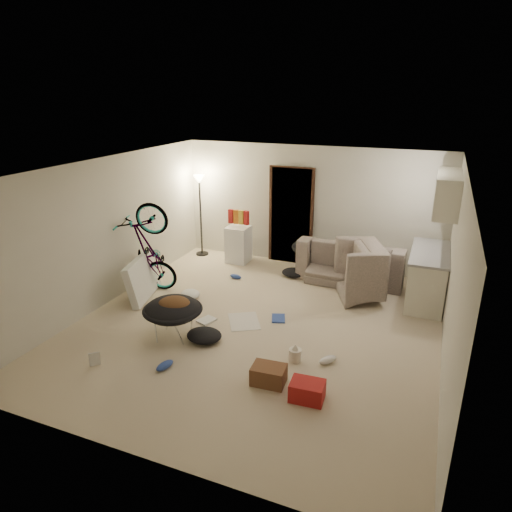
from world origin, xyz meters
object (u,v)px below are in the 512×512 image
at_px(drink_case_a, 269,375).
at_px(floor_lamp, 200,198).
at_px(sofa, 351,265).
at_px(kitchen_counter, 427,277).
at_px(tv_box, 142,278).
at_px(saucer_chair, 173,315).
at_px(juicer, 295,354).
at_px(armchair, 379,277).
at_px(mini_fridge, 239,244).
at_px(bicycle, 150,268).
at_px(drink_case_b, 307,391).

bearing_deg(drink_case_a, floor_lamp, 123.99).
bearing_deg(sofa, kitchen_counter, 164.14).
bearing_deg(tv_box, saucer_chair, -53.01).
height_order(tv_box, juicer, tv_box).
distance_m(sofa, juicer, 3.18).
xyz_separation_m(armchair, mini_fridge, (-3.08, 0.67, 0.03)).
bearing_deg(drink_case_a, bicycle, 144.49).
distance_m(kitchen_counter, mini_fridge, 3.91).
bearing_deg(armchair, saucer_chair, 112.01).
height_order(floor_lamp, mini_fridge, floor_lamp).
distance_m(sofa, bicycle, 3.85).
bearing_deg(sofa, juicer, 89.13).
distance_m(floor_lamp, sofa, 3.57).
height_order(mini_fridge, tv_box, mini_fridge).
height_order(sofa, juicer, sofa).
bearing_deg(armchair, juicer, 140.60).
relative_size(tv_box, drink_case_b, 2.70).
xyz_separation_m(bicycle, juicer, (3.17, -1.23, -0.36)).
bearing_deg(floor_lamp, drink_case_b, -48.36).
height_order(drink_case_a, juicer, juicer).
height_order(mini_fridge, drink_case_b, mini_fridge).
bearing_deg(floor_lamp, tv_box, -87.62).
height_order(armchair, bicycle, bicycle).
bearing_deg(tv_box, floor_lamp, 78.10).
height_order(bicycle, juicer, bicycle).
bearing_deg(sofa, drink_case_a, 87.14).
bearing_deg(drink_case_a, sofa, 81.31).
bearing_deg(bicycle, tv_box, 170.75).
distance_m(sofa, drink_case_b, 3.92).
bearing_deg(drink_case_b, armchair, 79.86).
distance_m(mini_fridge, juicer, 4.01).
distance_m(bicycle, mini_fridge, 2.21).
relative_size(tv_box, drink_case_a, 2.59).
bearing_deg(drink_case_a, tv_box, 148.42).
xyz_separation_m(mini_fridge, tv_box, (-0.86, -2.31, -0.03)).
height_order(bicycle, drink_case_b, bicycle).
bearing_deg(mini_fridge, kitchen_counter, -7.47).
bearing_deg(juicer, bicycle, 158.77).
height_order(floor_lamp, bicycle, floor_lamp).
bearing_deg(kitchen_counter, sofa, 162.31).
bearing_deg(saucer_chair, tv_box, 141.26).
height_order(kitchen_counter, bicycle, bicycle).
bearing_deg(kitchen_counter, mini_fridge, 171.92).
height_order(saucer_chair, drink_case_a, saucer_chair).
relative_size(floor_lamp, bicycle, 1.03).
relative_size(drink_case_a, drink_case_b, 1.04).
bearing_deg(bicycle, drink_case_b, -128.30).
distance_m(saucer_chair, tv_box, 1.63).
bearing_deg(saucer_chair, bicycle, 134.54).
xyz_separation_m(saucer_chair, juicer, (1.90, 0.06, -0.27)).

